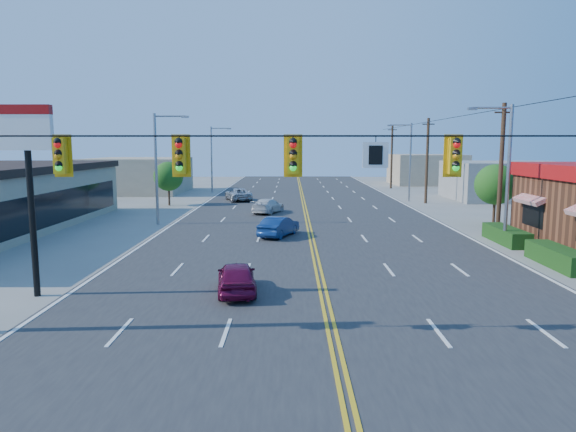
{
  "coord_description": "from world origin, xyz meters",
  "views": [
    {
      "loc": [
        -1.26,
        -15.03,
        5.72
      ],
      "look_at": [
        -1.41,
        10.58,
        2.2
      ],
      "focal_mm": 32.0,
      "sensor_mm": 36.0,
      "label": 1
    }
  ],
  "objects_px": {
    "car_blue": "(279,227)",
    "car_white": "(268,206)",
    "car_silver": "(238,195)",
    "pizza_hut_sign": "(28,160)",
    "car_magenta": "(237,279)",
    "signal_span": "(330,174)"
  },
  "relations": [
    {
      "from": "car_blue",
      "to": "car_white",
      "type": "xyz_separation_m",
      "value": [
        -1.2,
        11.29,
        -0.02
      ]
    },
    {
      "from": "signal_span",
      "to": "car_white",
      "type": "relative_size",
      "value": 5.85
    },
    {
      "from": "car_white",
      "to": "car_magenta",
      "type": "bearing_deg",
      "value": 109.06
    },
    {
      "from": "car_silver",
      "to": "car_white",
      "type": "bearing_deg",
      "value": 92.37
    },
    {
      "from": "car_magenta",
      "to": "car_white",
      "type": "xyz_separation_m",
      "value": [
        0.14,
        23.78,
        -0.01
      ]
    },
    {
      "from": "pizza_hut_sign",
      "to": "car_white",
      "type": "xyz_separation_m",
      "value": [
        7.77,
        24.09,
        -4.58
      ]
    },
    {
      "from": "car_magenta",
      "to": "pizza_hut_sign",
      "type": "bearing_deg",
      "value": -5.02
    },
    {
      "from": "car_silver",
      "to": "pizza_hut_sign",
      "type": "bearing_deg",
      "value": 65.37
    },
    {
      "from": "car_magenta",
      "to": "car_white",
      "type": "height_order",
      "value": "car_magenta"
    },
    {
      "from": "car_silver",
      "to": "car_magenta",
      "type": "bearing_deg",
      "value": 78.3
    },
    {
      "from": "pizza_hut_sign",
      "to": "car_silver",
      "type": "xyz_separation_m",
      "value": [
        4.26,
        33.84,
        -4.53
      ]
    },
    {
      "from": "pizza_hut_sign",
      "to": "car_white",
      "type": "distance_m",
      "value": 25.73
    },
    {
      "from": "signal_span",
      "to": "car_silver",
      "type": "relative_size",
      "value": 5.2
    },
    {
      "from": "pizza_hut_sign",
      "to": "car_white",
      "type": "bearing_deg",
      "value": 72.12
    },
    {
      "from": "pizza_hut_sign",
      "to": "car_magenta",
      "type": "relative_size",
      "value": 1.9
    },
    {
      "from": "car_magenta",
      "to": "car_silver",
      "type": "relative_size",
      "value": 0.77
    },
    {
      "from": "car_magenta",
      "to": "car_silver",
      "type": "bearing_deg",
      "value": -91.57
    },
    {
      "from": "signal_span",
      "to": "car_magenta",
      "type": "height_order",
      "value": "signal_span"
    },
    {
      "from": "signal_span",
      "to": "car_white",
      "type": "height_order",
      "value": "signal_span"
    },
    {
      "from": "car_white",
      "to": "signal_span",
      "type": "bearing_deg",
      "value": 115.7
    },
    {
      "from": "signal_span",
      "to": "pizza_hut_sign",
      "type": "bearing_deg",
      "value": 159.81
    },
    {
      "from": "car_white",
      "to": "car_silver",
      "type": "relative_size",
      "value": 0.89
    }
  ]
}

